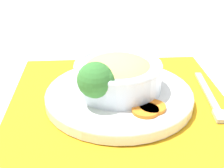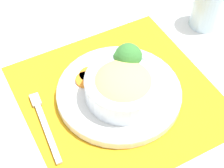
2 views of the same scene
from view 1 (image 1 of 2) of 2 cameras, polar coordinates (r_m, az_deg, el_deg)
The scene contains 8 objects.
ground_plane at distance 0.59m, azimuth 1.29°, elevation -3.27°, with size 4.00×4.00×0.00m, color white.
placemat at distance 0.58m, azimuth 1.29°, elevation -3.11°, with size 0.43×0.43×0.00m.
plate at distance 0.58m, azimuth 1.30°, elevation -1.97°, with size 0.27×0.27×0.02m.
bowl at distance 0.57m, azimuth 1.39°, elevation 1.96°, with size 0.16×0.16×0.06m.
broccoli_floret at distance 0.52m, azimuth -3.01°, elevation 0.66°, with size 0.06×0.06×0.08m.
carrot_slice_near at distance 0.52m, azimuth 6.12°, elevation -4.83°, with size 0.05×0.05×0.01m.
carrot_slice_middle at distance 0.53m, azimuth 7.42°, elevation -4.21°, with size 0.05×0.05×0.01m.
fork at distance 0.61m, azimuth 17.71°, elevation -2.72°, with size 0.04×0.18×0.01m.
Camera 1 is at (0.08, 0.50, 0.30)m, focal length 50.00 mm.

